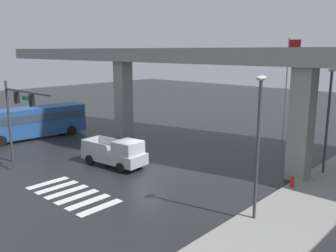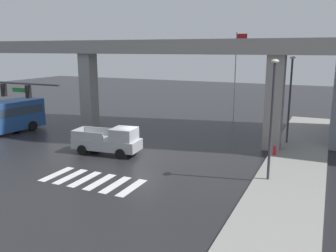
{
  "view_description": "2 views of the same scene",
  "coord_description": "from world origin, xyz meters",
  "px_view_note": "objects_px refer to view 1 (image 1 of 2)",
  "views": [
    {
      "loc": [
        17.83,
        -17.19,
        8.36
      ],
      "look_at": [
        -0.33,
        2.59,
        2.74
      ],
      "focal_mm": 38.66,
      "sensor_mm": 36.0,
      "label": 1
    },
    {
      "loc": [
        12.63,
        -22.82,
        7.81
      ],
      "look_at": [
        1.66,
        1.17,
        2.07
      ],
      "focal_mm": 38.13,
      "sensor_mm": 36.0,
      "label": 2
    }
  ],
  "objects_px": {
    "street_lamp_mid_block": "(329,109)",
    "fire_hydrant": "(292,183)",
    "traffic_signal_mast": "(18,107)",
    "flagpole": "(287,82)",
    "pickup_truck": "(117,153)",
    "street_lamp_near_corner": "(258,132)",
    "city_bus": "(29,121)"
  },
  "relations": [
    {
      "from": "street_lamp_mid_block",
      "to": "fire_hydrant",
      "type": "xyz_separation_m",
      "value": [
        -0.4,
        -4.07,
        -4.13
      ]
    },
    {
      "from": "traffic_signal_mast",
      "to": "flagpole",
      "type": "distance_m",
      "value": 23.13
    },
    {
      "from": "pickup_truck",
      "to": "flagpole",
      "type": "distance_m",
      "value": 17.39
    },
    {
      "from": "street_lamp_near_corner",
      "to": "fire_hydrant",
      "type": "bearing_deg",
      "value": 94.29
    },
    {
      "from": "traffic_signal_mast",
      "to": "fire_hydrant",
      "type": "distance_m",
      "value": 19.27
    },
    {
      "from": "pickup_truck",
      "to": "street_lamp_near_corner",
      "type": "xyz_separation_m",
      "value": [
        11.8,
        -0.92,
        3.57
      ]
    },
    {
      "from": "street_lamp_near_corner",
      "to": "street_lamp_mid_block",
      "type": "bearing_deg",
      "value": 90.0
    },
    {
      "from": "pickup_truck",
      "to": "traffic_signal_mast",
      "type": "height_order",
      "value": "traffic_signal_mast"
    },
    {
      "from": "city_bus",
      "to": "street_lamp_near_corner",
      "type": "xyz_separation_m",
      "value": [
        24.71,
        -0.74,
        2.83
      ]
    },
    {
      "from": "traffic_signal_mast",
      "to": "fire_hydrant",
      "type": "relative_size",
      "value": 7.64
    },
    {
      "from": "street_lamp_near_corner",
      "to": "pickup_truck",
      "type": "bearing_deg",
      "value": 175.52
    },
    {
      "from": "street_lamp_near_corner",
      "to": "street_lamp_mid_block",
      "type": "relative_size",
      "value": 1.0
    },
    {
      "from": "pickup_truck",
      "to": "fire_hydrant",
      "type": "xyz_separation_m",
      "value": [
        11.4,
        4.4,
        -0.56
      ]
    },
    {
      "from": "city_bus",
      "to": "street_lamp_mid_block",
      "type": "xyz_separation_m",
      "value": [
        24.71,
        8.66,
        2.83
      ]
    },
    {
      "from": "pickup_truck",
      "to": "city_bus",
      "type": "height_order",
      "value": "city_bus"
    },
    {
      "from": "flagpole",
      "to": "traffic_signal_mast",
      "type": "bearing_deg",
      "value": -117.39
    },
    {
      "from": "pickup_truck",
      "to": "fire_hydrant",
      "type": "height_order",
      "value": "pickup_truck"
    },
    {
      "from": "fire_hydrant",
      "to": "flagpole",
      "type": "distance_m",
      "value": 13.87
    },
    {
      "from": "street_lamp_mid_block",
      "to": "flagpole",
      "type": "distance_m",
      "value": 9.78
    },
    {
      "from": "traffic_signal_mast",
      "to": "street_lamp_mid_block",
      "type": "xyz_separation_m",
      "value": [
        16.95,
        13.11,
        0.17
      ]
    },
    {
      "from": "traffic_signal_mast",
      "to": "city_bus",
      "type": "bearing_deg",
      "value": 150.15
    },
    {
      "from": "street_lamp_near_corner",
      "to": "street_lamp_mid_block",
      "type": "height_order",
      "value": "same"
    },
    {
      "from": "street_lamp_near_corner",
      "to": "street_lamp_mid_block",
      "type": "xyz_separation_m",
      "value": [
        0.0,
        9.4,
        0.0
      ]
    },
    {
      "from": "street_lamp_near_corner",
      "to": "street_lamp_mid_block",
      "type": "distance_m",
      "value": 9.4
    },
    {
      "from": "street_lamp_mid_block",
      "to": "traffic_signal_mast",
      "type": "bearing_deg",
      "value": -142.28
    },
    {
      "from": "traffic_signal_mast",
      "to": "fire_hydrant",
      "type": "height_order",
      "value": "traffic_signal_mast"
    },
    {
      "from": "street_lamp_mid_block",
      "to": "fire_hydrant",
      "type": "bearing_deg",
      "value": -95.61
    },
    {
      "from": "pickup_truck",
      "to": "street_lamp_mid_block",
      "type": "bearing_deg",
      "value": 35.69
    },
    {
      "from": "fire_hydrant",
      "to": "pickup_truck",
      "type": "bearing_deg",
      "value": -158.88
    },
    {
      "from": "street_lamp_mid_block",
      "to": "fire_hydrant",
      "type": "relative_size",
      "value": 8.52
    },
    {
      "from": "pickup_truck",
      "to": "fire_hydrant",
      "type": "bearing_deg",
      "value": 21.12
    },
    {
      "from": "street_lamp_mid_block",
      "to": "city_bus",
      "type": "bearing_deg",
      "value": -160.7
    }
  ]
}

